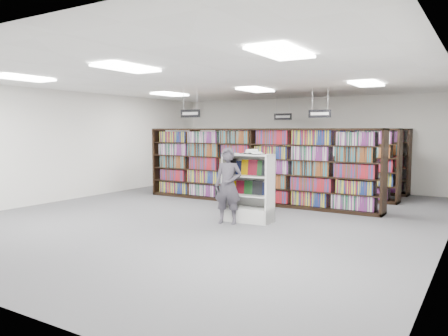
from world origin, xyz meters
The scene contains 19 objects.
floor centered at (0.00, 0.00, 0.00)m, with size 12.00×12.00×0.00m, color #4B4A4F.
ceiling centered at (0.00, 0.00, 3.20)m, with size 10.00×12.00×0.10m, color white.
wall_back centered at (0.00, 6.00, 1.60)m, with size 10.00×0.10×3.20m, color white.
wall_left centered at (-5.00, 0.00, 1.60)m, with size 0.10×12.00×3.20m, color white.
bookshelf_row_near centered at (0.00, 2.00, 1.05)m, with size 7.00×0.60×2.10m.
bookshelf_row_mid centered at (0.00, 4.00, 1.05)m, with size 7.00×0.60×2.10m.
bookshelf_row_far centered at (0.00, 5.70, 1.05)m, with size 7.00×0.60×2.10m.
aisle_sign_left centered at (-1.50, 1.00, 2.53)m, with size 0.65×0.02×0.80m.
aisle_sign_right centered at (1.50, 3.00, 2.53)m, with size 0.65×0.02×0.80m.
aisle_sign_center centered at (-0.50, 5.00, 2.53)m, with size 0.65×0.02×0.80m.
troffer_front_left centered at (-3.00, -3.00, 3.16)m, with size 0.60×1.20×0.04m, color white.
troffer_front_center centered at (0.00, -3.00, 3.16)m, with size 0.60×1.20×0.04m, color white.
troffer_front_right centered at (3.00, -3.00, 3.16)m, with size 0.60×1.20×0.04m, color white.
troffer_back_left centered at (-3.00, 2.00, 3.16)m, with size 0.60×1.20×0.04m, color white.
troffer_back_center centered at (0.00, 2.00, 3.16)m, with size 0.60×1.20×0.04m, color white.
troffer_back_right centered at (3.00, 2.00, 3.16)m, with size 0.60×1.20×0.04m, color white.
endcap_display centered at (1.01, -0.25, 0.51)m, with size 1.12×0.62×1.52m.
open_book centered at (1.08, -0.23, 1.55)m, with size 0.64×0.52×0.12m.
shopper centered at (0.74, -0.70, 0.84)m, with size 0.61×0.40×1.67m, color #47434D.
Camera 1 is at (5.61, -8.84, 2.06)m, focal length 35.00 mm.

